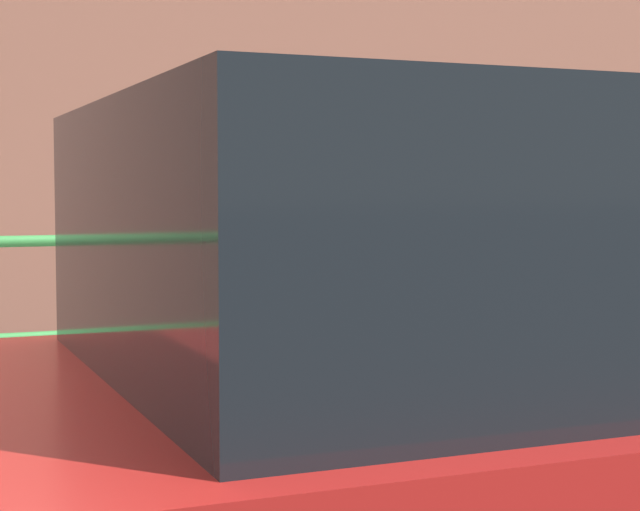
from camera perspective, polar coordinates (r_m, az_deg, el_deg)
The scene contains 5 objects.
parking_meter at distance 4.09m, azimuth -4.64°, elevation -1.51°, with size 0.17×0.18×1.43m.
pedestrian_at_meter at distance 4.42m, azimuth 2.49°, elevation -1.81°, with size 0.62×0.65×1.71m.
parked_sedan_red at distance 2.78m, azimuth 9.79°, elevation -10.63°, with size 4.63×1.87×1.76m.
background_railing at distance 5.77m, azimuth -12.29°, elevation -2.19°, with size 24.06×0.06×1.16m.
backdrop_wall at distance 8.86m, azimuth -15.75°, elevation 5.11°, with size 32.00×0.50×3.60m, color brown.
Camera 1 is at (-0.94, -3.38, 1.56)m, focal length 58.56 mm.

